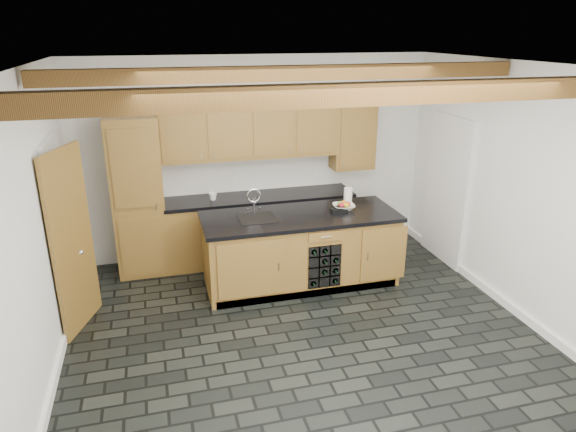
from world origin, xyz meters
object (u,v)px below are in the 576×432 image
(kitchen_scale, at_px, (339,210))
(fruit_bowl, at_px, (344,207))
(island, at_px, (301,249))
(paper_towel, at_px, (348,196))

(kitchen_scale, relative_size, fruit_bowl, 0.76)
(fruit_bowl, bearing_deg, island, -174.26)
(kitchen_scale, xyz_separation_m, fruit_bowl, (0.09, 0.07, 0.00))
(island, distance_m, kitchen_scale, 0.70)
(kitchen_scale, bearing_deg, island, 175.46)
(kitchen_scale, height_order, fruit_bowl, fruit_bowl)
(fruit_bowl, distance_m, paper_towel, 0.22)
(island, relative_size, fruit_bowl, 8.91)
(island, relative_size, paper_towel, 10.83)
(island, height_order, paper_towel, paper_towel)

